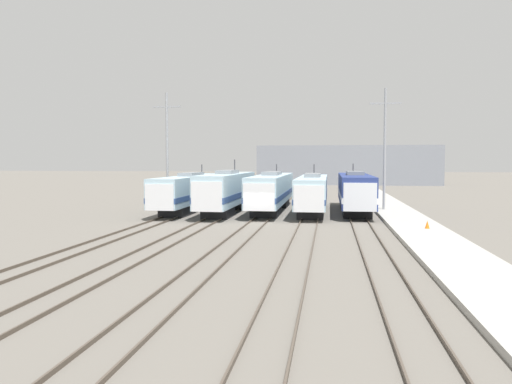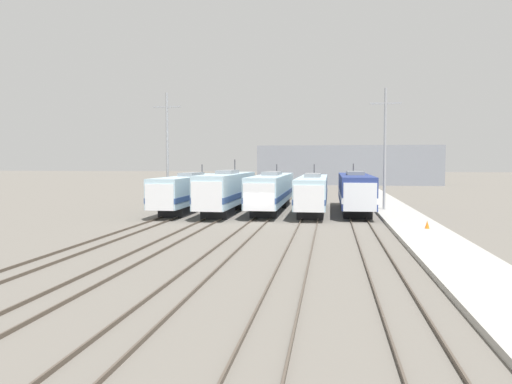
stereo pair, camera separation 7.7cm
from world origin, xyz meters
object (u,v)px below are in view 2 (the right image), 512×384
at_px(locomotive_center_left, 227,191).
at_px(catenary_tower_left, 167,148).
at_px(catenary_tower_right, 385,147).
at_px(traffic_cone, 427,225).
at_px(locomotive_center_right, 313,193).
at_px(locomotive_far_right, 355,191).
at_px(locomotive_far_left, 190,191).
at_px(locomotive_center, 272,191).

relative_size(locomotive_center_left, catenary_tower_left, 1.40).
height_order(catenary_tower_right, traffic_cone, catenary_tower_right).
bearing_deg(locomotive_center_left, locomotive_center_right, 9.53).
height_order(locomotive_center_left, catenary_tower_right, catenary_tower_right).
xyz_separation_m(locomotive_center_left, locomotive_center_right, (8.47, 1.42, -0.16)).
height_order(locomotive_center_left, locomotive_far_right, locomotive_center_left).
height_order(locomotive_center_right, catenary_tower_right, catenary_tower_right).
relative_size(catenary_tower_left, traffic_cone, 21.49).
bearing_deg(locomotive_far_right, locomotive_far_left, -176.95).
relative_size(locomotive_center, catenary_tower_left, 1.58).
bearing_deg(traffic_cone, locomotive_far_left, 149.10).
height_order(locomotive_center_right, traffic_cone, locomotive_center_right).
distance_m(catenary_tower_left, catenary_tower_right, 22.84).
bearing_deg(traffic_cone, locomotive_center, 133.75).
bearing_deg(catenary_tower_left, locomotive_center_left, -24.38).
xyz_separation_m(locomotive_center_left, locomotive_far_right, (12.70, 2.62, -0.06)).
xyz_separation_m(catenary_tower_right, traffic_cone, (1.58, -14.38, -6.05)).
relative_size(locomotive_center_left, catenary_tower_right, 1.40).
bearing_deg(locomotive_center_right, locomotive_far_right, 15.86).
height_order(locomotive_center_left, locomotive_center_right, locomotive_center_left).
bearing_deg(locomotive_far_left, locomotive_far_right, 3.05).
distance_m(locomotive_center_left, locomotive_far_right, 12.97).
height_order(locomotive_far_left, catenary_tower_left, catenary_tower_left).
relative_size(locomotive_center_left, locomotive_center, 0.88).
height_order(catenary_tower_left, traffic_cone, catenary_tower_left).
height_order(locomotive_far_left, traffic_cone, locomotive_far_left).
bearing_deg(locomotive_far_left, catenary_tower_right, 4.43).
relative_size(catenary_tower_right, traffic_cone, 21.49).
relative_size(locomotive_center, locomotive_far_right, 1.07).
height_order(locomotive_center, locomotive_far_right, locomotive_far_right).
xyz_separation_m(locomotive_far_left, locomotive_center_right, (12.70, -0.30, -0.02)).
height_order(locomotive_center, catenary_tower_left, catenary_tower_left).
relative_size(locomotive_far_left, locomotive_center_right, 1.08).
distance_m(locomotive_far_left, locomotive_center_left, 4.57).
height_order(locomotive_far_right, catenary_tower_right, catenary_tower_right).
xyz_separation_m(locomotive_center_left, catenary_tower_right, (15.64, 3.26, 4.43)).
bearing_deg(catenary_tower_right, catenary_tower_left, 180.00).
bearing_deg(catenary_tower_left, locomotive_center, -4.09).
distance_m(locomotive_center_left, traffic_cone, 20.56).
bearing_deg(catenary_tower_right, locomotive_center_right, -165.61).
distance_m(locomotive_center, locomotive_far_right, 8.47).
xyz_separation_m(locomotive_center_left, traffic_cone, (17.22, -11.12, -1.62)).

